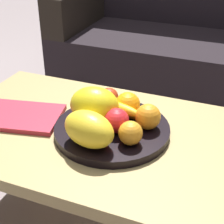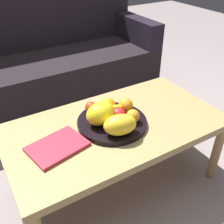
{
  "view_description": "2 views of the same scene",
  "coord_description": "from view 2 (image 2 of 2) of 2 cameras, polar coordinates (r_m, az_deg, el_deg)",
  "views": [
    {
      "loc": [
        0.32,
        -0.84,
        1.03
      ],
      "look_at": [
        -0.02,
        0.01,
        0.5
      ],
      "focal_mm": 56.54,
      "sensor_mm": 36.0,
      "label": 1
    },
    {
      "loc": [
        -0.58,
        -0.93,
        1.22
      ],
      "look_at": [
        -0.02,
        0.01,
        0.5
      ],
      "focal_mm": 42.46,
      "sensor_mm": 36.0,
      "label": 2
    }
  ],
  "objects": [
    {
      "name": "coffee_table",
      "position": [
        1.39,
        0.74,
        -4.1
      ],
      "size": [
        1.12,
        0.61,
        0.43
      ],
      "color": "#9F8852",
      "rests_on": "ground_plane"
    },
    {
      "name": "orange_left",
      "position": [
        1.38,
        -0.85,
        1.42
      ],
      "size": [
        0.08,
        0.08,
        0.08
      ],
      "primitive_type": "sphere",
      "color": "orange",
      "rests_on": "fruit_bowl"
    },
    {
      "name": "banana_bunch",
      "position": [
        1.37,
        -0.67,
        0.42
      ],
      "size": [
        0.17,
        0.12,
        0.06
      ],
      "color": "yellow",
      "rests_on": "fruit_bowl"
    },
    {
      "name": "couch",
      "position": [
        2.4,
        -12.01,
        10.12
      ],
      "size": [
        1.7,
        0.7,
        0.9
      ],
      "color": "black",
      "rests_on": "ground_plane"
    },
    {
      "name": "orange_front",
      "position": [
        1.32,
        4.51,
        -0.89
      ],
      "size": [
        0.07,
        0.07,
        0.07
      ],
      "primitive_type": "sphere",
      "color": "orange",
      "rests_on": "fruit_bowl"
    },
    {
      "name": "apple_left",
      "position": [
        1.32,
        1.33,
        -0.61
      ],
      "size": [
        0.07,
        0.07,
        0.07
      ],
      "primitive_type": "sphere",
      "color": "red",
      "rests_on": "fruit_bowl"
    },
    {
      "name": "ground_plane",
      "position": [
        1.65,
        0.64,
        -14.62
      ],
      "size": [
        8.0,
        8.0,
        0.0
      ],
      "primitive_type": "plane",
      "color": "gray"
    },
    {
      "name": "orange_right",
      "position": [
        1.39,
        2.94,
        1.44
      ],
      "size": [
        0.08,
        0.08,
        0.08
      ],
      "primitive_type": "sphere",
      "color": "orange",
      "rests_on": "fruit_bowl"
    },
    {
      "name": "magazine",
      "position": [
        1.23,
        -11.72,
        -7.29
      ],
      "size": [
        0.28,
        0.23,
        0.02
      ],
      "primitive_type": "cube",
      "rotation": [
        0.0,
        0.0,
        0.21
      ],
      "color": "#BE293B",
      "rests_on": "coffee_table"
    },
    {
      "name": "apple_front",
      "position": [
        1.39,
        -4.54,
        0.98
      ],
      "size": [
        0.06,
        0.06,
        0.06
      ],
      "primitive_type": "sphere",
      "color": "#B3361A",
      "rests_on": "fruit_bowl"
    },
    {
      "name": "fruit_bowl",
      "position": [
        1.35,
        0.0,
        -2.22
      ],
      "size": [
        0.35,
        0.35,
        0.03
      ],
      "primitive_type": "cylinder",
      "color": "black",
      "rests_on": "coffee_table"
    },
    {
      "name": "melon_large_front",
      "position": [
        1.29,
        -2.46,
        -0.34
      ],
      "size": [
        0.17,
        0.14,
        0.11
      ],
      "primitive_type": "ellipsoid",
      "rotation": [
        0.0,
        0.0,
        0.15
      ],
      "color": "yellow",
      "rests_on": "fruit_bowl"
    },
    {
      "name": "melon_smaller_beside",
      "position": [
        1.23,
        1.73,
        -2.76
      ],
      "size": [
        0.18,
        0.14,
        0.1
      ],
      "primitive_type": "ellipsoid",
      "rotation": [
        0.0,
        0.0,
        -0.26
      ],
      "color": "yellow",
      "rests_on": "fruit_bowl"
    }
  ]
}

